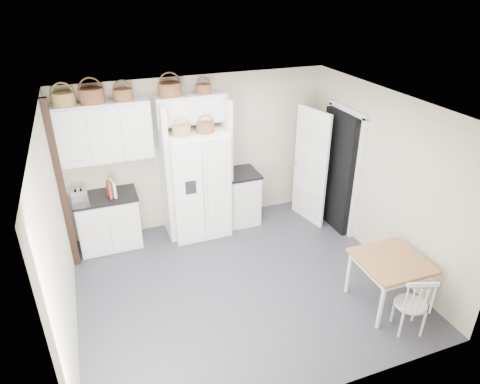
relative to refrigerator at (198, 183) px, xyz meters
name	(u,v)px	position (x,y,z in m)	size (l,w,h in m)	color
floor	(240,283)	(0.15, -1.63, -0.91)	(4.50, 4.50, 0.00)	#474653
ceiling	(241,108)	(0.15, -1.63, 1.69)	(4.50, 4.50, 0.00)	white
wall_back	(199,152)	(0.15, 0.37, 0.39)	(4.50, 4.50, 0.00)	#B2A98D
wall_left	(58,238)	(-2.10, -1.63, 0.39)	(4.00, 4.00, 0.00)	#B2A98D
wall_right	(383,179)	(2.40, -1.63, 0.39)	(4.00, 4.00, 0.00)	#B2A98D
refrigerator	(198,183)	(0.00, 0.00, 0.00)	(0.94, 0.75, 1.81)	white
base_cab_left	(109,222)	(-1.49, 0.07, -0.47)	(0.94, 0.59, 0.87)	white
base_cab_right	(241,197)	(0.80, 0.07, -0.45)	(0.52, 0.62, 0.91)	white
dining_table	(388,281)	(1.85, -2.69, -0.55)	(0.85, 0.85, 0.71)	brown
windsor_chair	(411,304)	(1.80, -3.19, -0.51)	(0.39, 0.35, 0.80)	white
counter_left	(105,197)	(-1.49, 0.07, -0.02)	(0.98, 0.63, 0.04)	black
counter_right	(241,173)	(0.80, 0.07, 0.03)	(0.56, 0.66, 0.04)	black
toaster	(79,195)	(-1.86, 0.05, 0.09)	(0.24, 0.14, 0.17)	silver
cookbook_red	(109,190)	(-1.41, -0.01, 0.13)	(0.04, 0.17, 0.26)	#A72D29
cookbook_cream	(113,189)	(-1.35, -0.01, 0.14)	(0.04, 0.18, 0.27)	beige
basket_upper_a	(63,99)	(-1.83, 0.20, 1.53)	(0.32, 0.32, 0.18)	brown
basket_upper_b	(91,96)	(-1.45, 0.20, 1.55)	(0.36, 0.36, 0.21)	#5A3218
basket_upper_c	(123,94)	(-1.01, 0.20, 1.53)	(0.29, 0.29, 0.17)	#5A3218
basket_bridge_a	(170,89)	(-0.31, 0.20, 1.54)	(0.36, 0.36, 0.20)	#5A3218
basket_bridge_b	(203,88)	(0.22, 0.20, 1.51)	(0.24, 0.24, 0.14)	#5A3218
basket_fridge_a	(182,130)	(-0.24, -0.10, 0.98)	(0.28, 0.28, 0.15)	brown
basket_fridge_b	(205,127)	(0.14, -0.10, 0.98)	(0.28, 0.28, 0.15)	#5A3218
upper_cabinet	(104,132)	(-1.35, 0.20, 0.99)	(1.40, 0.34, 0.90)	white
bridge_cabinet	(191,108)	(0.00, 0.20, 1.22)	(1.12, 0.34, 0.45)	white
fridge_panel_left	(165,173)	(-0.51, 0.07, 0.24)	(0.08, 0.60, 2.30)	white
fridge_panel_right	(225,164)	(0.51, 0.07, 0.24)	(0.08, 0.60, 2.30)	white
trim_post	(62,188)	(-2.05, -0.28, 0.39)	(0.09, 0.09, 2.60)	black
doorway_void	(339,171)	(2.31, -0.63, 0.12)	(0.18, 0.85, 2.05)	black
door_slab	(310,167)	(1.95, -0.29, 0.12)	(0.80, 0.04, 2.05)	white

